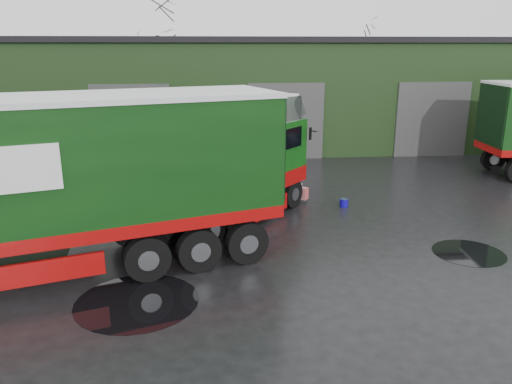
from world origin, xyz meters
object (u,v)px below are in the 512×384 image
hero_tractor (229,160)px  tree_back_b (352,72)px  warehouse (272,90)px  tree_back_a (159,60)px  wash_bucket (344,203)px

hero_tractor → tree_back_b: 27.97m
warehouse → hero_tractor: warehouse is taller
warehouse → tree_back_a: tree_back_a is taller
tree_back_b → tree_back_a: bearing=180.0°
warehouse → hero_tractor: size_ratio=4.81×
warehouse → wash_bucket: size_ratio=102.88×
hero_tractor → wash_bucket: (4.34, 0.99, -1.95)m
hero_tractor → tree_back_b: tree_back_b is taller
wash_bucket → tree_back_b: size_ratio=0.04×
hero_tractor → tree_back_b: (11.36, 25.50, 1.66)m
warehouse → tree_back_a: bearing=128.7°
hero_tractor → tree_back_a: size_ratio=0.71×
wash_bucket → warehouse: bearing=93.8°
hero_tractor → tree_back_a: 26.05m
wash_bucket → tree_back_a: tree_back_a is taller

